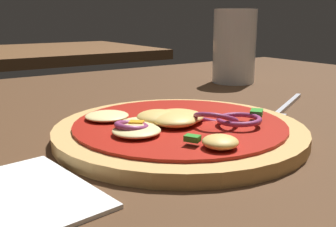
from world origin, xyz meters
The scene contains 5 objects.
dining_table centered at (0.00, 0.00, 0.02)m, with size 1.28×0.98×0.03m.
pizza centered at (-0.02, 0.01, 0.04)m, with size 0.24×0.24×0.03m.
fork centered at (0.15, 0.02, 0.04)m, with size 0.17×0.10×0.01m.
beer_glass centered at (0.25, 0.22, 0.09)m, with size 0.07×0.07×0.13m.
background_table centered at (0.13, 1.15, 0.02)m, with size 0.89×0.59×0.03m.
Camera 1 is at (-0.24, -0.29, 0.15)m, focal length 41.74 mm.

